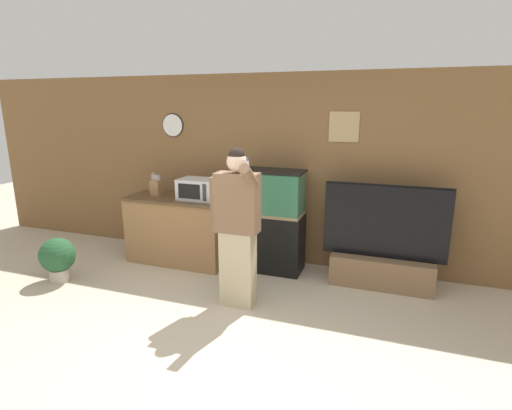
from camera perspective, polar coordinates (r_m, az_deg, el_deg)
ground_plane at (r=3.87m, az=-8.06°, el=-20.41°), size 18.00×18.00×0.00m
wall_back_paneled at (r=5.54m, az=3.20°, el=4.94°), size 10.00×0.08×2.60m
counter_island at (r=5.74m, az=-11.09°, el=-3.52°), size 1.45×0.60×0.94m
microwave at (r=5.47m, az=-8.25°, el=2.29°), size 0.51×0.37×0.28m
knife_block at (r=5.80m, az=-14.16°, el=2.45°), size 0.14×0.10×0.32m
aquarium_on_stand at (r=5.31m, az=2.13°, el=-2.30°), size 0.86×0.44×1.37m
tv_on_stand at (r=5.16m, az=17.58°, el=-7.16°), size 1.46×0.40×1.27m
person_standing at (r=4.30m, az=-2.79°, el=-3.04°), size 0.55×0.42×1.76m
potted_plant at (r=5.65m, az=-26.48°, el=-6.69°), size 0.44×0.44×0.57m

